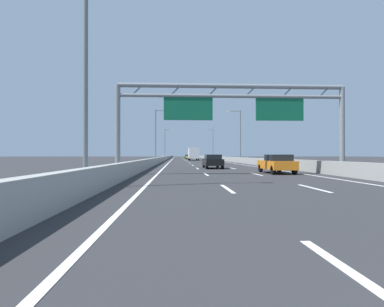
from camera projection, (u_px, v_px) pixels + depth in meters
name	position (u px, v px, depth m)	size (l,w,h in m)	color
ground_plane	(189.00, 159.00, 99.84)	(260.00, 260.00, 0.00)	#2D2D30
lane_dash_left_0	(362.00, 280.00, 3.37)	(0.16, 3.00, 0.01)	white
lane_dash_left_1	(227.00, 189.00, 12.36)	(0.16, 3.00, 0.01)	white
lane_dash_left_2	(206.00, 174.00, 21.35)	(0.16, 3.00, 0.01)	white
lane_dash_left_3	(197.00, 169.00, 30.34)	(0.16, 3.00, 0.01)	white
lane_dash_left_4	(193.00, 165.00, 39.33)	(0.16, 3.00, 0.01)	white
lane_dash_left_5	(190.00, 163.00, 48.32)	(0.16, 3.00, 0.01)	white
lane_dash_left_6	(188.00, 162.00, 57.31)	(0.16, 3.00, 0.01)	white
lane_dash_left_7	(186.00, 161.00, 66.30)	(0.16, 3.00, 0.01)	white
lane_dash_left_8	(185.00, 160.00, 75.28)	(0.16, 3.00, 0.01)	white
lane_dash_left_9	(184.00, 160.00, 84.27)	(0.16, 3.00, 0.01)	white
lane_dash_left_10	(184.00, 159.00, 93.26)	(0.16, 3.00, 0.01)	white
lane_dash_left_11	(183.00, 159.00, 102.25)	(0.16, 3.00, 0.01)	white
lane_dash_left_12	(183.00, 158.00, 111.24)	(0.16, 3.00, 0.01)	white
lane_dash_left_13	(182.00, 158.00, 120.23)	(0.16, 3.00, 0.01)	white
lane_dash_left_14	(182.00, 158.00, 129.22)	(0.16, 3.00, 0.01)	white
lane_dash_left_15	(181.00, 158.00, 138.21)	(0.16, 3.00, 0.01)	white
lane_dash_left_16	(181.00, 157.00, 147.19)	(0.16, 3.00, 0.01)	white
lane_dash_left_17	(181.00, 157.00, 156.18)	(0.16, 3.00, 0.01)	white
lane_dash_right_1	(314.00, 188.00, 12.54)	(0.16, 3.00, 0.01)	white
lane_dash_right_2	(257.00, 174.00, 21.53)	(0.16, 3.00, 0.01)	white
lane_dash_right_3	(233.00, 168.00, 30.52)	(0.16, 3.00, 0.01)	white
lane_dash_right_4	(220.00, 165.00, 39.51)	(0.16, 3.00, 0.01)	white
lane_dash_right_5	(212.00, 163.00, 48.50)	(0.16, 3.00, 0.01)	white
lane_dash_right_6	(207.00, 162.00, 57.49)	(0.16, 3.00, 0.01)	white
lane_dash_right_7	(203.00, 161.00, 66.47)	(0.16, 3.00, 0.01)	white
lane_dash_right_8	(200.00, 160.00, 75.46)	(0.16, 3.00, 0.01)	white
lane_dash_right_9	(197.00, 160.00, 84.45)	(0.16, 3.00, 0.01)	white
lane_dash_right_10	(195.00, 159.00, 93.44)	(0.16, 3.00, 0.01)	white
lane_dash_right_11	(194.00, 159.00, 102.43)	(0.16, 3.00, 0.01)	white
lane_dash_right_12	(192.00, 158.00, 111.42)	(0.16, 3.00, 0.01)	white
lane_dash_right_13	(191.00, 158.00, 120.41)	(0.16, 3.00, 0.01)	white
lane_dash_right_14	(190.00, 158.00, 129.40)	(0.16, 3.00, 0.01)	white
lane_dash_right_15	(189.00, 158.00, 138.38)	(0.16, 3.00, 0.01)	white
lane_dash_right_16	(189.00, 157.00, 147.37)	(0.16, 3.00, 0.01)	white
lane_dash_right_17	(188.00, 157.00, 156.36)	(0.16, 3.00, 0.01)	white
edge_line_left	(172.00, 159.00, 87.60)	(0.16, 176.00, 0.01)	white
edge_line_right	(208.00, 159.00, 88.12)	(0.16, 176.00, 0.01)	white
barrier_left	(168.00, 157.00, 109.49)	(0.45, 220.00, 0.95)	#9E9E99
barrier_right	(206.00, 157.00, 110.18)	(0.45, 220.00, 0.95)	#9E9E99
sign_gantry	(233.00, 106.00, 21.22)	(16.21, 0.36, 6.36)	gray
streetlamp_left_near	(91.00, 60.00, 12.76)	(2.58, 0.28, 9.50)	slate
streetlamp_left_mid	(157.00, 132.00, 54.53)	(2.58, 0.28, 9.50)	slate
streetlamp_right_mid	(239.00, 133.00, 55.28)	(2.58, 0.28, 9.50)	slate
streetlamp_left_far	(166.00, 142.00, 96.31)	(2.58, 0.28, 9.50)	slate
streetlamp_right_far	(212.00, 142.00, 97.05)	(2.58, 0.28, 9.50)	slate
black_car	(213.00, 161.00, 30.79)	(1.72, 4.53, 1.41)	black
green_car	(187.00, 156.00, 113.13)	(1.85, 4.26, 1.35)	#1E7A38
yellow_car	(189.00, 157.00, 96.27)	(1.73, 4.41, 1.42)	yellow
orange_car	(277.00, 163.00, 22.67)	(1.75, 4.27, 1.41)	orange
box_truck	(193.00, 153.00, 74.09)	(2.34, 8.57, 3.06)	silver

